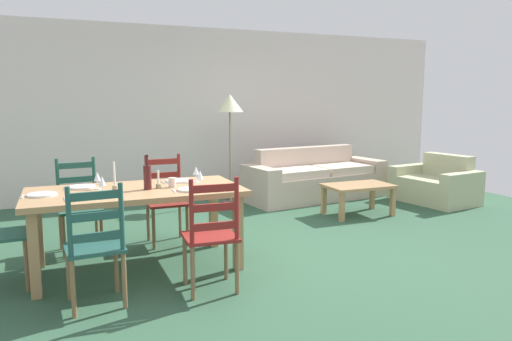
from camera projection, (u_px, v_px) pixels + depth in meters
name	position (u px, v px, depth m)	size (l,w,h in m)	color
ground_plane	(265.00, 254.00, 4.88)	(9.60, 9.60, 0.02)	#2F543C
wall_far	(185.00, 113.00, 7.70)	(9.60, 0.16, 2.70)	silver
dining_table	(136.00, 198.00, 4.33)	(1.90, 0.96, 0.75)	tan
dining_chair_near_left	(95.00, 246.00, 3.53)	(0.45, 0.43, 0.96)	#225048
dining_chair_near_right	(211.00, 235.00, 3.82)	(0.44, 0.43, 0.96)	maroon
dining_chair_far_left	(79.00, 205.00, 4.89)	(0.45, 0.43, 0.96)	#245647
dining_chair_far_right	(166.00, 199.00, 5.19)	(0.42, 0.40, 0.96)	maroon
dinner_plate_near_left	(85.00, 197.00, 3.92)	(0.24, 0.24, 0.02)	white
fork_near_left	(65.00, 199.00, 3.87)	(0.02, 0.17, 0.01)	silver
dinner_plate_near_right	(191.00, 189.00, 4.26)	(0.24, 0.24, 0.02)	white
fork_near_right	(174.00, 191.00, 4.20)	(0.02, 0.17, 0.01)	silver
dinner_plate_far_left	(82.00, 187.00, 4.38)	(0.24, 0.24, 0.02)	white
fork_far_left	(65.00, 189.00, 4.32)	(0.02, 0.17, 0.01)	silver
dinner_plate_far_right	(178.00, 181.00, 4.72)	(0.24, 0.24, 0.02)	white
fork_far_right	(163.00, 182.00, 4.66)	(0.02, 0.17, 0.01)	silver
dinner_plate_head_west	(42.00, 195.00, 4.03)	(0.24, 0.24, 0.02)	white
fork_head_west	(22.00, 197.00, 3.97)	(0.02, 0.17, 0.01)	silver
wine_bottle	(147.00, 177.00, 4.29)	(0.07, 0.07, 0.32)	#471919
wine_glass_near_left	(102.00, 182.00, 4.06)	(0.06, 0.06, 0.16)	white
wine_glass_near_right	(200.00, 175.00, 4.40)	(0.06, 0.06, 0.16)	white
wine_glass_far_left	(97.00, 177.00, 4.30)	(0.06, 0.06, 0.16)	white
wine_glass_far_right	(196.00, 171.00, 4.66)	(0.06, 0.06, 0.16)	white
coffee_cup_primary	(172.00, 182.00, 4.41)	(0.07, 0.07, 0.09)	beige
candle_tall	(115.00, 182.00, 4.26)	(0.05, 0.05, 0.26)	#998C66
candle_short	(158.00, 184.00, 4.35)	(0.05, 0.05, 0.17)	#998C66
couch	(314.00, 180.00, 7.56)	(2.37, 1.10, 0.80)	beige
coffee_table	(358.00, 189.00, 6.44)	(0.90, 0.56, 0.42)	tan
armchair_upholstered	(437.00, 186.00, 7.30)	(0.96, 1.26, 0.72)	#B8BB92
standing_lamp	(230.00, 110.00, 7.06)	(0.40, 0.40, 1.64)	#332D28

